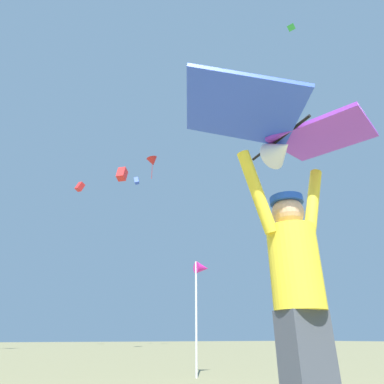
{
  "coord_description": "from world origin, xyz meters",
  "views": [
    {
      "loc": [
        -1.24,
        -1.41,
        0.66
      ],
      "look_at": [
        0.37,
        1.87,
        2.31
      ],
      "focal_mm": 30.26,
      "sensor_mm": 36.0,
      "label": 1
    }
  ],
  "objects": [
    {
      "name": "distant_kite_green_mid_left",
      "position": [
        11.79,
        9.63,
        20.18
      ],
      "size": [
        0.56,
        0.57,
        0.22
      ],
      "color": "green"
    },
    {
      "name": "distant_kite_red_high_left",
      "position": [
        7.76,
        26.17,
        17.01
      ],
      "size": [
        1.48,
        1.32,
        2.54
      ],
      "color": "red"
    },
    {
      "name": "distant_kite_red_mid_right",
      "position": [
        1.49,
        29.37,
        14.24
      ],
      "size": [
        0.99,
        0.79,
        1.03
      ],
      "color": "red"
    },
    {
      "name": "kite_flyer_person",
      "position": [
        0.37,
        0.27,
        0.94
      ],
      "size": [
        0.81,
        0.34,
        1.92
      ],
      "color": "#424751",
      "rests_on": "ground"
    },
    {
      "name": "marker_flag",
      "position": [
        1.85,
        4.49,
        1.8
      ],
      "size": [
        0.3,
        0.24,
        2.08
      ],
      "color": "silver",
      "rests_on": "ground"
    },
    {
      "name": "held_stunt_kite",
      "position": [
        0.37,
        0.2,
        2.17
      ],
      "size": [
        1.87,
        0.99,
        0.41
      ],
      "color": "black"
    },
    {
      "name": "distant_kite_blue_overhead_distant",
      "position": [
        7.09,
        29.18,
        16.02
      ],
      "size": [
        0.66,
        0.78,
        0.87
      ],
      "color": "blue"
    },
    {
      "name": "distant_kite_red_low_right",
      "position": [
        3.16,
        18.69,
        11.04
      ],
      "size": [
        0.91,
        0.98,
        1.02
      ],
      "color": "red"
    }
  ]
}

